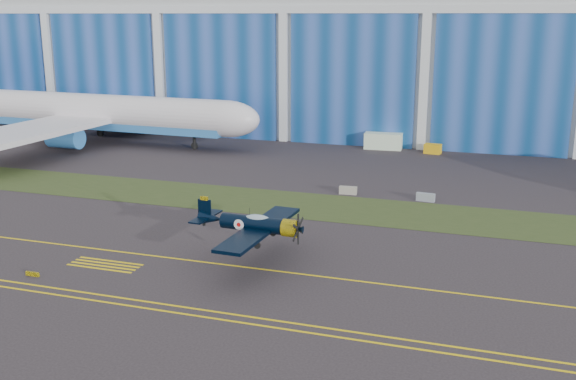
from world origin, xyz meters
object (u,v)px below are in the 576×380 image
(shipping_container, at_px, (383,141))
(tug, at_px, (433,149))
(jetliner, at_px, (95,74))
(warbird, at_px, (253,224))

(shipping_container, distance_m, tug, 7.65)
(shipping_container, bearing_deg, jetliner, -172.56)
(warbird, bearing_deg, jetliner, 137.72)
(warbird, distance_m, jetliner, 61.60)
(jetliner, xyz_separation_m, tug, (51.97, 7.29, -10.15))
(jetliner, distance_m, shipping_container, 46.21)
(shipping_container, bearing_deg, tug, -11.20)
(warbird, xyz_separation_m, shipping_container, (1.12, 51.53, -2.17))
(warbird, bearing_deg, shipping_container, 91.39)
(jetliner, height_order, tug, jetliner)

